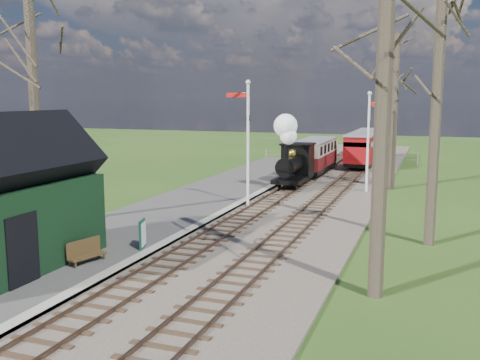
% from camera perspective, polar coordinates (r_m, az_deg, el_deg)
% --- Properties ---
extents(ground, '(140.00, 140.00, 0.00)m').
position_cam_1_polar(ground, '(12.70, -21.57, -17.01)').
color(ground, '#254C17').
rests_on(ground, ground).
extents(distant_hills, '(114.40, 48.00, 22.02)m').
position_cam_1_polar(distant_hills, '(76.19, 14.59, -7.92)').
color(distant_hills, '#385B23').
rests_on(distant_hills, ground).
extents(ballast_bed, '(8.00, 60.00, 0.10)m').
position_cam_1_polar(ballast_bed, '(31.55, 7.89, -1.01)').
color(ballast_bed, brown).
rests_on(ballast_bed, ground).
extents(track_near, '(1.60, 60.00, 0.15)m').
position_cam_1_polar(track_near, '(31.84, 5.61, -0.78)').
color(track_near, brown).
rests_on(track_near, ground).
extents(track_far, '(1.60, 60.00, 0.15)m').
position_cam_1_polar(track_far, '(31.30, 10.22, -1.05)').
color(track_far, brown).
rests_on(track_far, ground).
extents(platform, '(5.00, 44.00, 0.20)m').
position_cam_1_polar(platform, '(25.66, -6.57, -3.14)').
color(platform, '#474442').
rests_on(platform, ground).
extents(coping_strip, '(0.40, 44.00, 0.21)m').
position_cam_1_polar(coping_strip, '(24.73, -1.79, -3.53)').
color(coping_strip, '#B2AD9E').
rests_on(coping_strip, ground).
extents(station_shed, '(3.25, 6.30, 4.78)m').
position_cam_1_polar(station_shed, '(17.63, -23.84, -2.17)').
color(station_shed, black).
rests_on(station_shed, platform).
extents(semaphore_near, '(1.22, 0.24, 6.22)m').
position_cam_1_polar(semaphore_near, '(25.93, 0.72, 4.91)').
color(semaphore_near, silver).
rests_on(semaphore_near, ground).
extents(semaphore_far, '(1.22, 0.24, 5.72)m').
position_cam_1_polar(semaphore_far, '(30.67, 13.66, 4.76)').
color(semaphore_far, silver).
rests_on(semaphore_far, ground).
extents(bare_trees, '(15.51, 22.39, 12.00)m').
position_cam_1_polar(bare_trees, '(19.61, 0.78, 8.27)').
color(bare_trees, '#382D23').
rests_on(bare_trees, ground).
extents(fence_line, '(12.60, 0.08, 1.00)m').
position_cam_1_polar(fence_line, '(45.30, 10.45, 2.55)').
color(fence_line, slate).
rests_on(fence_line, ground).
extents(locomotive, '(1.71, 4.00, 4.28)m').
position_cam_1_polar(locomotive, '(31.60, 5.65, 2.59)').
color(locomotive, black).
rests_on(locomotive, ground).
extents(coach, '(2.00, 6.85, 2.10)m').
position_cam_1_polar(coach, '(37.52, 7.98, 2.72)').
color(coach, black).
rests_on(coach, ground).
extents(red_carriage_a, '(2.04, 5.05, 2.15)m').
position_cam_1_polar(red_carriage_a, '(41.35, 12.79, 3.19)').
color(red_carriage_a, black).
rests_on(red_carriage_a, ground).
extents(red_carriage_b, '(2.04, 5.05, 2.15)m').
position_cam_1_polar(red_carriage_b, '(46.79, 13.67, 3.79)').
color(red_carriage_b, black).
rests_on(red_carriage_b, ground).
extents(sign_board, '(0.28, 0.68, 1.01)m').
position_cam_1_polar(sign_board, '(18.93, -10.36, -5.68)').
color(sign_board, '#0D4032').
rests_on(sign_board, platform).
extents(bench, '(0.72, 1.35, 0.74)m').
position_cam_1_polar(bench, '(17.79, -16.19, -7.36)').
color(bench, '#473219').
rests_on(bench, platform).
extents(person, '(0.38, 0.56, 1.48)m').
position_cam_1_polar(person, '(16.56, -22.70, -7.49)').
color(person, '#1A2330').
rests_on(person, platform).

